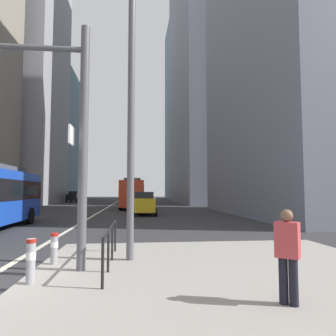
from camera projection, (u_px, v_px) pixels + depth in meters
The scene contains 18 objects.
ground_plane at pixel (96, 214), 26.69m from camera, with size 160.00×160.00×0.00m, color #303033.
median_island at pixel (235, 285), 6.44m from camera, with size 9.00×10.00×0.15m, color gray.
lane_centre_line at pixel (107, 208), 36.61m from camera, with size 0.20×80.00×0.01m, color beige.
office_tower_left_mid at pixel (15, 51), 49.45m from camera, with size 13.86×16.74×48.90m, color #9E9EA3.
office_tower_left_far at pixel (54, 139), 73.35m from camera, with size 10.93×23.64×28.83m, color slate.
office_tower_right_near at pixel (291, 0), 27.27m from camera, with size 10.58×20.72×37.69m, color slate.
office_tower_right_mid at pixel (212, 57), 56.03m from camera, with size 12.76×24.92×52.49m, color slate.
office_tower_right_far at pixel (188, 109), 80.71m from camera, with size 10.49×20.17×46.88m, color slate.
city_bus_red_receding at pixel (133, 192), 35.99m from camera, with size 2.89×10.86×3.40m.
city_bus_red_distant at pixel (135, 192), 53.51m from camera, with size 2.74×10.97×3.40m.
car_oncoming_mid at pixel (74, 197), 54.91m from camera, with size 2.17×4.54×1.94m.
car_receding_near at pixel (144, 203), 25.88m from camera, with size 2.14×4.08×1.94m.
car_receding_far at pixel (129, 196), 65.36m from camera, with size 2.12×4.55×1.94m.
street_lamp_post at pixel (131, 77), 8.81m from camera, with size 5.50×0.32×8.00m.
bollard_right at pixel (31, 259), 6.29m from camera, with size 0.20×0.20×0.90m.
bollard_back at pixel (54, 247), 7.98m from camera, with size 0.20×0.20×0.79m.
pedestrian_railing at pixel (111, 237), 7.82m from camera, with size 0.06×3.77×0.98m.
pedestrian_waiting at pixel (288, 252), 5.17m from camera, with size 0.45×0.43×1.57m.
Camera 1 is at (3.43, -7.42, 2.04)m, focal length 33.00 mm.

